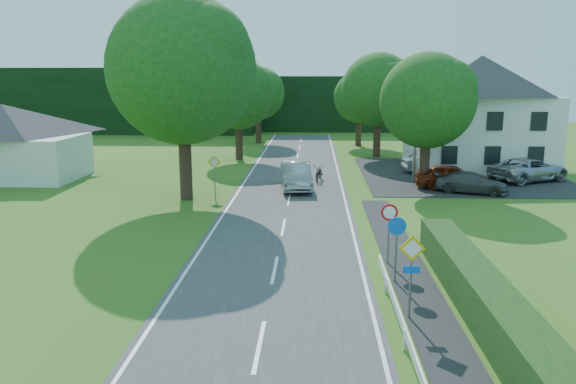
{
  "coord_description": "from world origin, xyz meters",
  "views": [
    {
      "loc": [
        1.4,
        -7.8,
        7.14
      ],
      "look_at": [
        0.3,
        16.2,
        2.12
      ],
      "focal_mm": 35.0,
      "sensor_mm": 36.0,
      "label": 1
    }
  ],
  "objects_px": {
    "motorcycle": "(319,173)",
    "parked_car_silver_b": "(529,169)",
    "parked_car_grey": "(471,183)",
    "moving_car": "(296,176)",
    "streetlight": "(414,116)",
    "parasol": "(416,163)",
    "parked_car_silver_a": "(432,163)",
    "parked_car_red": "(452,177)"
  },
  "relations": [
    {
      "from": "motorcycle",
      "to": "parked_car_silver_b",
      "type": "bearing_deg",
      "value": 11.56
    },
    {
      "from": "parked_car_grey",
      "to": "parked_car_silver_b",
      "type": "xyz_separation_m",
      "value": [
        5.02,
        4.19,
        0.16
      ]
    },
    {
      "from": "moving_car",
      "to": "parked_car_grey",
      "type": "xyz_separation_m",
      "value": [
        10.82,
        -0.69,
        -0.21
      ]
    },
    {
      "from": "streetlight",
      "to": "moving_car",
      "type": "relative_size",
      "value": 1.56
    },
    {
      "from": "parked_car_silver_b",
      "to": "parasol",
      "type": "distance_m",
      "value": 7.62
    },
    {
      "from": "motorcycle",
      "to": "parked_car_silver_a",
      "type": "bearing_deg",
      "value": 33.01
    },
    {
      "from": "moving_car",
      "to": "parked_car_silver_b",
      "type": "bearing_deg",
      "value": 6.36
    },
    {
      "from": "motorcycle",
      "to": "parked_car_grey",
      "type": "relative_size",
      "value": 0.5
    },
    {
      "from": "parked_car_silver_a",
      "to": "parasol",
      "type": "bearing_deg",
      "value": 139.85
    },
    {
      "from": "streetlight",
      "to": "parked_car_grey",
      "type": "distance_m",
      "value": 6.0
    },
    {
      "from": "moving_car",
      "to": "parked_car_red",
      "type": "bearing_deg",
      "value": -2.87
    },
    {
      "from": "parked_car_red",
      "to": "streetlight",
      "type": "bearing_deg",
      "value": 50.66
    },
    {
      "from": "parked_car_red",
      "to": "parked_car_silver_a",
      "type": "relative_size",
      "value": 1.06
    },
    {
      "from": "streetlight",
      "to": "motorcycle",
      "type": "xyz_separation_m",
      "value": [
        -6.26,
        0.06,
        -3.86
      ]
    },
    {
      "from": "parked_car_red",
      "to": "parked_car_grey",
      "type": "height_order",
      "value": "parked_car_red"
    },
    {
      "from": "parked_car_red",
      "to": "parasol",
      "type": "relative_size",
      "value": 1.92
    },
    {
      "from": "parked_car_grey",
      "to": "parked_car_silver_b",
      "type": "relative_size",
      "value": 0.76
    },
    {
      "from": "parked_car_silver_a",
      "to": "motorcycle",
      "type": "bearing_deg",
      "value": 106.19
    },
    {
      "from": "parked_car_grey",
      "to": "moving_car",
      "type": "bearing_deg",
      "value": 105.32
    },
    {
      "from": "moving_car",
      "to": "parked_car_silver_b",
      "type": "relative_size",
      "value": 0.9
    },
    {
      "from": "streetlight",
      "to": "parked_car_grey",
      "type": "xyz_separation_m",
      "value": [
        3.06,
        -3.5,
        -3.79
      ]
    },
    {
      "from": "parked_car_silver_a",
      "to": "parasol",
      "type": "relative_size",
      "value": 1.81
    },
    {
      "from": "parked_car_grey",
      "to": "parked_car_silver_b",
      "type": "height_order",
      "value": "parked_car_silver_b"
    },
    {
      "from": "streetlight",
      "to": "parked_car_silver_b",
      "type": "height_order",
      "value": "streetlight"
    },
    {
      "from": "parasol",
      "to": "streetlight",
      "type": "bearing_deg",
      "value": -111.83
    },
    {
      "from": "streetlight",
      "to": "parked_car_red",
      "type": "xyz_separation_m",
      "value": [
        2.17,
        -2.25,
        -3.65
      ]
    },
    {
      "from": "streetlight",
      "to": "moving_car",
      "type": "distance_m",
      "value": 9.0
    },
    {
      "from": "parked_car_silver_a",
      "to": "parasol",
      "type": "xyz_separation_m",
      "value": [
        -1.64,
        -2.59,
        0.36
      ]
    },
    {
      "from": "parked_car_silver_a",
      "to": "parked_car_silver_b",
      "type": "bearing_deg",
      "value": -125.21
    },
    {
      "from": "motorcycle",
      "to": "parked_car_red",
      "type": "bearing_deg",
      "value": -6.26
    },
    {
      "from": "streetlight",
      "to": "parked_car_silver_a",
      "type": "bearing_deg",
      "value": 60.73
    },
    {
      "from": "parked_car_red",
      "to": "parked_car_silver_b",
      "type": "xyz_separation_m",
      "value": [
        5.91,
        2.94,
        0.02
      ]
    },
    {
      "from": "parked_car_silver_b",
      "to": "parked_car_silver_a",
      "type": "bearing_deg",
      "value": 35.24
    },
    {
      "from": "motorcycle",
      "to": "parked_car_silver_a",
      "type": "height_order",
      "value": "parked_car_silver_a"
    },
    {
      "from": "parked_car_red",
      "to": "parked_car_grey",
      "type": "distance_m",
      "value": 1.54
    },
    {
      "from": "moving_car",
      "to": "parked_car_silver_a",
      "type": "height_order",
      "value": "moving_car"
    },
    {
      "from": "motorcycle",
      "to": "parked_car_silver_b",
      "type": "relative_size",
      "value": 0.38
    },
    {
      "from": "streetlight",
      "to": "parked_car_grey",
      "type": "bearing_deg",
      "value": -48.82
    },
    {
      "from": "moving_car",
      "to": "motorcycle",
      "type": "height_order",
      "value": "moving_car"
    },
    {
      "from": "parked_car_red",
      "to": "parasol",
      "type": "bearing_deg",
      "value": 32.87
    },
    {
      "from": "parked_car_red",
      "to": "parked_car_grey",
      "type": "relative_size",
      "value": 1.04
    },
    {
      "from": "parked_car_red",
      "to": "parked_car_silver_a",
      "type": "height_order",
      "value": "parked_car_red"
    }
  ]
}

